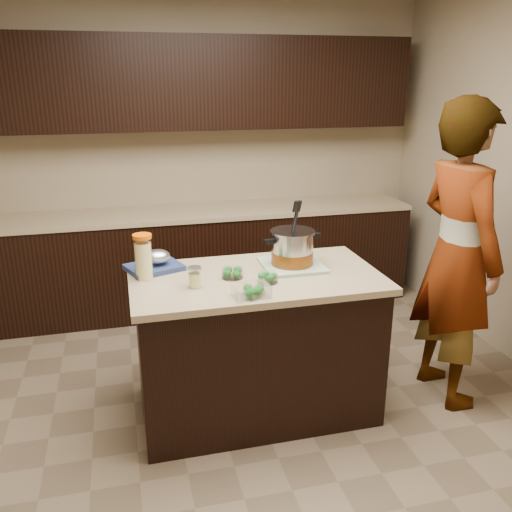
{
  "coord_description": "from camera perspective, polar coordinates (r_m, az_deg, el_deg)",
  "views": [
    {
      "loc": [
        -0.73,
        -2.87,
        2.01
      ],
      "look_at": [
        0.0,
        0.0,
        1.02
      ],
      "focal_mm": 38.0,
      "sensor_mm": 36.0,
      "label": 1
    }
  ],
  "objects": [
    {
      "name": "back_cabinets",
      "position": [
        4.79,
        -5.16,
        5.51
      ],
      "size": [
        3.6,
        0.63,
        2.33
      ],
      "color": "black",
      "rests_on": "ground"
    },
    {
      "name": "dish_towel",
      "position": [
        3.32,
        3.81,
        -0.97
      ],
      "size": [
        0.37,
        0.37,
        0.02
      ],
      "primitive_type": "cube",
      "rotation": [
        0.0,
        0.0,
        -0.01
      ],
      "color": "#608A5D",
      "rests_on": "island"
    },
    {
      "name": "stock_pot",
      "position": [
        3.28,
        3.85,
        0.66
      ],
      "size": [
        0.38,
        0.31,
        0.38
      ],
      "rotation": [
        0.0,
        0.0,
        0.17
      ],
      "color": "#B7B7BC",
      "rests_on": "dish_towel"
    },
    {
      "name": "broccoli_tub_rect",
      "position": [
        2.86,
        -0.53,
        -3.73
      ],
      "size": [
        0.2,
        0.16,
        0.07
      ],
      "rotation": [
        0.0,
        0.0,
        0.1
      ],
      "color": "silver",
      "rests_on": "island"
    },
    {
      "name": "mason_jar",
      "position": [
        3.0,
        -6.46,
        -2.28
      ],
      "size": [
        0.08,
        0.08,
        0.12
      ],
      "rotation": [
        0.0,
        0.0,
        -0.07
      ],
      "color": "#E7E28D",
      "rests_on": "island"
    },
    {
      "name": "broccoli_tub_right",
      "position": [
        3.05,
        1.24,
        -2.37
      ],
      "size": [
        0.14,
        0.14,
        0.05
      ],
      "rotation": [
        0.0,
        0.0,
        -0.3
      ],
      "color": "silver",
      "rests_on": "island"
    },
    {
      "name": "blue_tray",
      "position": [
        3.3,
        -10.54,
        -0.76
      ],
      "size": [
        0.37,
        0.34,
        0.12
      ],
      "rotation": [
        0.0,
        0.0,
        0.35
      ],
      "color": "navy",
      "rests_on": "island"
    },
    {
      "name": "broccoli_tub_left",
      "position": [
        3.13,
        -2.5,
        -1.84
      ],
      "size": [
        0.14,
        0.14,
        0.06
      ],
      "rotation": [
        0.0,
        0.0,
        0.16
      ],
      "color": "silver",
      "rests_on": "island"
    },
    {
      "name": "ground_plane",
      "position": [
        3.59,
        0.0,
        -15.65
      ],
      "size": [
        4.0,
        4.0,
        0.0
      ],
      "primitive_type": "plane",
      "color": "brown",
      "rests_on": "ground"
    },
    {
      "name": "person",
      "position": [
        3.56,
        20.46,
        0.03
      ],
      "size": [
        0.49,
        0.72,
        1.91
      ],
      "primitive_type": "imported",
      "rotation": [
        0.0,
        0.0,
        1.61
      ],
      "color": "gray",
      "rests_on": "ground"
    },
    {
      "name": "room_shell",
      "position": [
        2.98,
        0.0,
        12.77
      ],
      "size": [
        4.04,
        4.04,
        2.72
      ],
      "color": "tan",
      "rests_on": "ground"
    },
    {
      "name": "island",
      "position": [
        3.35,
        0.0,
        -9.24
      ],
      "size": [
        1.46,
        0.81,
        0.9
      ],
      "color": "black",
      "rests_on": "ground"
    },
    {
      "name": "lemonade_pitcher",
      "position": [
        3.15,
        -11.76,
        -0.27
      ],
      "size": [
        0.12,
        0.12,
        0.26
      ],
      "rotation": [
        0.0,
        0.0,
        0.13
      ],
      "color": "#E7E28D",
      "rests_on": "island"
    }
  ]
}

